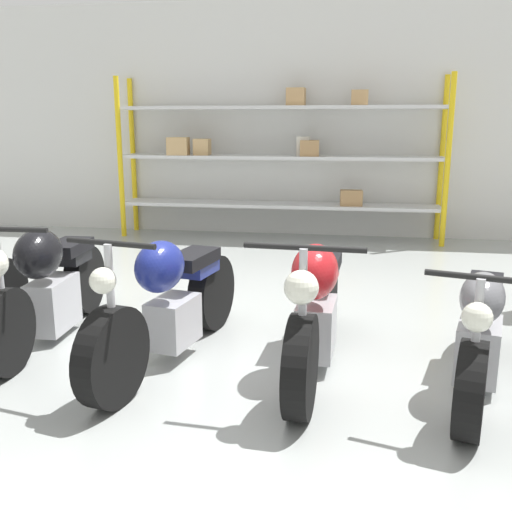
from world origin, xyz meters
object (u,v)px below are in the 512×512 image
object	(u,v)px
shelving_rack	(279,154)
motorcycle_blue	(170,303)
motorcycle_grey	(479,333)
motorcycle_black	(48,285)
motorcycle_red	(316,308)

from	to	relation	value
shelving_rack	motorcycle_blue	xyz separation A→B (m)	(-0.23, -4.86, -0.84)
motorcycle_blue	motorcycle_grey	xyz separation A→B (m)	(2.19, -0.12, -0.06)
motorcycle_black	motorcycle_red	size ratio (longest dim) A/B	0.96
shelving_rack	motorcycle_blue	distance (m)	4.94
motorcycle_black	motorcycle_blue	size ratio (longest dim) A/B	0.95
motorcycle_black	motorcycle_red	distance (m)	2.22
motorcycle_blue	shelving_rack	bearing A→B (deg)	-171.43
shelving_rack	motorcycle_grey	xyz separation A→B (m)	(1.96, -4.98, -0.90)
shelving_rack	motorcycle_red	bearing A→B (deg)	-79.97
shelving_rack	motorcycle_grey	size ratio (longest dim) A/B	2.59
shelving_rack	motorcycle_black	distance (m)	4.87
shelving_rack	motorcycle_red	distance (m)	4.98
motorcycle_red	motorcycle_grey	bearing A→B (deg)	86.02
motorcycle_black	motorcycle_blue	bearing A→B (deg)	74.91
shelving_rack	motorcycle_blue	size ratio (longest dim) A/B	2.32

